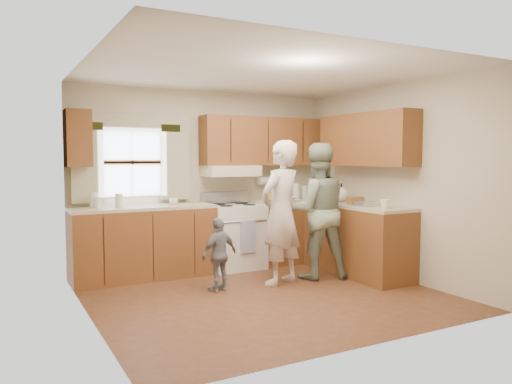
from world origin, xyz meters
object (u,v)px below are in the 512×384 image
woman_right (317,211)px  child (219,254)px  woman_left (281,213)px  stove (234,235)px

woman_right → child: bearing=18.3°
woman_right → woman_left: bearing=23.7°
stove → woman_left: 1.16m
stove → woman_right: size_ratio=0.61×
woman_left → child: size_ratio=2.05×
child → woman_left: bearing=157.8°
woman_left → child: woman_left is taller
stove → woman_left: (0.12, -1.08, 0.42)m
woman_left → woman_right: 0.58m
stove → woman_right: bearing=-55.7°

